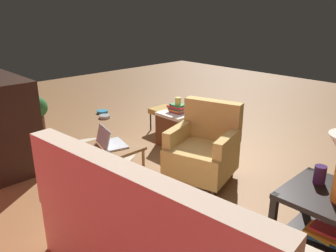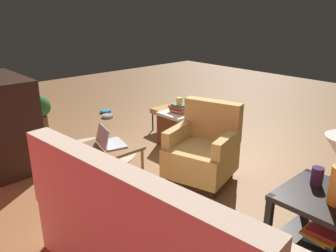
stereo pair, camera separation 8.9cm
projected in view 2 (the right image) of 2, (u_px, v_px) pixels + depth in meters
The scene contains 18 objects.
ground at pixel (194, 154), 4.50m from camera, with size 12.00×12.00×0.00m, color olive.
couch at pixel (157, 244), 2.29m from camera, with size 1.97×1.02×1.00m.
armchair at pixel (203, 149), 3.73m from camera, with size 0.82×0.84×0.87m.
side_table at pixel (324, 218), 2.51m from camera, with size 0.64×0.64×0.55m.
small_vase at pixel (317, 176), 2.58m from camera, with size 0.09×0.09×0.15m, color #33194C.
book_stack_shelf at pixel (321, 236), 2.56m from camera, with size 0.26×0.21×0.09m.
laptop_desk at pixel (113, 150), 3.58m from camera, with size 0.56×0.44×0.48m.
laptop at pixel (109, 141), 3.52m from camera, with size 0.37×0.32×0.21m.
tv_cabinet at pixel (2, 119), 4.03m from camera, with size 1.10×0.56×1.10m.
wicker_hamper at pixel (179, 129), 4.73m from camera, with size 0.45×0.45×0.48m.
book_stack_hamper at pixel (179, 108), 4.64m from camera, with size 0.27×0.21×0.12m.
yellow_mug at pixel (179, 101), 4.57m from camera, with size 0.08×0.08×0.10m, color #D8D866.
tv_remote at pixel (178, 109), 4.77m from camera, with size 0.05×0.16×0.02m, color #262628.
ottoman at pixel (168, 111), 5.28m from camera, with size 0.40×0.40×0.36m.
circular_rug at pixel (94, 153), 4.52m from camera, with size 1.15×1.15×0.01m, color beige.
pet_bowl_steel at pixel (108, 116), 6.00m from camera, with size 0.20×0.20×0.05m, color silver.
pet_bowl_teal at pixel (106, 111), 6.27m from camera, with size 0.20×0.20×0.05m, color teal.
potted_plant at pixel (40, 109), 5.31m from camera, with size 0.34×0.34×0.55m.
Camera 2 is at (-2.80, 3.04, 1.84)m, focal length 35.98 mm.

